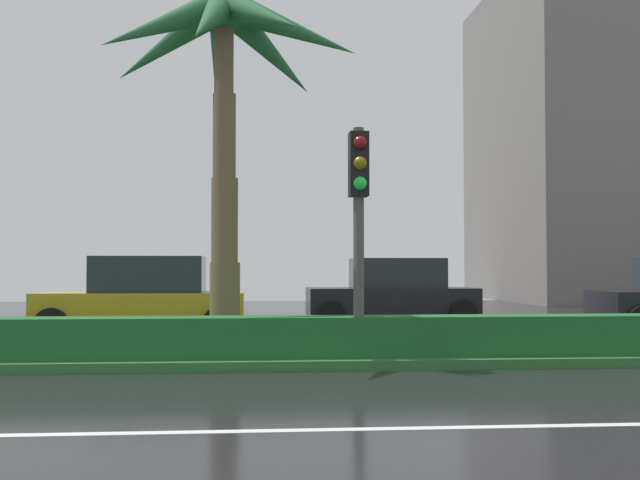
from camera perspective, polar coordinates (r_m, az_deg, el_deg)
palm_tree_centre_left at (r=13.70m, az=-6.79°, el=13.04°), size 4.45×4.54×6.20m
traffic_signal_median_right at (r=11.78m, az=2.80°, el=2.99°), size 0.28×0.43×3.42m
car_in_traffic_second at (r=17.26m, az=-12.52°, el=-4.12°), size 4.30×2.02×1.72m
car_in_traffic_third at (r=20.54m, az=5.27°, el=-3.81°), size 4.30×2.02×1.72m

